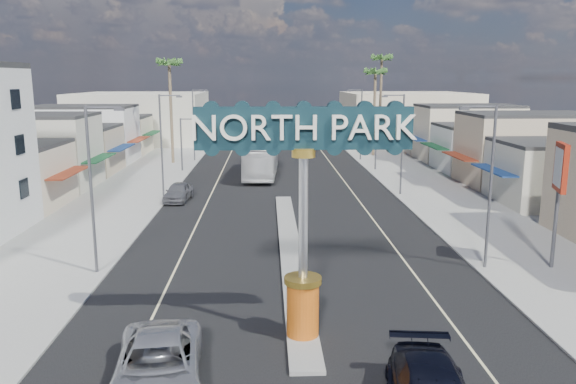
{
  "coord_description": "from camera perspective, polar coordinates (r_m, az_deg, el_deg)",
  "views": [
    {
      "loc": [
        -1.39,
        -19.11,
        10.35
      ],
      "look_at": [
        -0.29,
        10.14,
        4.41
      ],
      "focal_mm": 35.0,
      "sensor_mm": 36.0,
      "label": 1
    }
  ],
  "objects": [
    {
      "name": "storefront_row_right",
      "position": [
        67.5,
        20.02,
        4.54
      ],
      "size": [
        12.0,
        42.0,
        6.0
      ],
      "primitive_type": "cube",
      "color": "#B7B29E",
      "rests_on": "ground"
    },
    {
      "name": "streetlight_l_far",
      "position": [
        71.88,
        -9.45,
        7.11
      ],
      "size": [
        2.03,
        0.22,
        9.0
      ],
      "color": "#47474C",
      "rests_on": "ground"
    },
    {
      "name": "car_parked_left",
      "position": [
        48.93,
        -11.06,
        0.01
      ],
      "size": [
        2.33,
        4.87,
        1.61
      ],
      "primitive_type": "imported",
      "rotation": [
        0.0,
        0.0,
        -0.09
      ],
      "color": "slate",
      "rests_on": "ground"
    },
    {
      "name": "storefront_row_left",
      "position": [
        66.5,
        -22.08,
        4.3
      ],
      "size": [
        12.0,
        42.0,
        6.0
      ],
      "primitive_type": "cube",
      "color": "beige",
      "rests_on": "ground"
    },
    {
      "name": "gateway_sign",
      "position": [
        21.59,
        1.57,
        -0.34
      ],
      "size": [
        8.2,
        1.5,
        9.15
      ],
      "color": "#D85B10",
      "rests_on": "median_island"
    },
    {
      "name": "road",
      "position": [
        50.21,
        -0.53,
        -0.41
      ],
      "size": [
        20.0,
        120.0,
        0.01
      ],
      "primitive_type": "cube",
      "color": "black",
      "rests_on": "ground"
    },
    {
      "name": "backdrop_far_right",
      "position": [
        97.18,
        11.88,
        7.49
      ],
      "size": [
        20.0,
        20.0,
        8.0
      ],
      "primitive_type": "cube",
      "color": "beige",
      "rests_on": "ground"
    },
    {
      "name": "suv_left",
      "position": [
        20.23,
        -13.1,
        -16.78
      ],
      "size": [
        3.56,
        6.56,
        1.75
      ],
      "primitive_type": "imported",
      "rotation": [
        0.0,
        0.0,
        0.11
      ],
      "color": "silver",
      "rests_on": "ground"
    },
    {
      "name": "sidewalk_right",
      "position": [
        52.48,
        14.94,
        -0.22
      ],
      "size": [
        8.0,
        120.0,
        0.12
      ],
      "primitive_type": "cube",
      "color": "gray",
      "rests_on": "ground"
    },
    {
      "name": "bank_pylon_sign",
      "position": [
        33.3,
        25.91,
        1.63
      ],
      "size": [
        0.84,
        2.14,
        6.87
      ],
      "rotation": [
        0.0,
        0.0,
        -0.27
      ],
      "color": "#47474C",
      "rests_on": "sidewalk_right"
    },
    {
      "name": "streetlight_l_near",
      "position": [
        30.94,
        -19.13,
        1.01
      ],
      "size": [
        2.03,
        0.22,
        9.0
      ],
      "color": "#47474C",
      "rests_on": "ground"
    },
    {
      "name": "streetlight_r_far",
      "position": [
        72.28,
        7.32,
        7.2
      ],
      "size": [
        2.03,
        0.22,
        9.0
      ],
      "color": "#47474C",
      "rests_on": "ground"
    },
    {
      "name": "palm_right_mid",
      "position": [
        76.47,
        8.87,
        11.54
      ],
      "size": [
        2.6,
        2.6,
        12.1
      ],
      "color": "brown",
      "rests_on": "ground"
    },
    {
      "name": "traffic_signal_left",
      "position": [
        63.87,
        -9.21,
        5.88
      ],
      "size": [
        5.09,
        0.45,
        6.0
      ],
      "color": "#47474C",
      "rests_on": "ground"
    },
    {
      "name": "sidewalk_left",
      "position": [
        51.74,
        -16.22,
        -0.45
      ],
      "size": [
        8.0,
        120.0,
        0.12
      ],
      "primitive_type": "cube",
      "color": "gray",
      "rests_on": "ground"
    },
    {
      "name": "streetlight_l_mid",
      "position": [
        50.21,
        -12.57,
        5.17
      ],
      "size": [
        2.03,
        0.22,
        9.0
      ],
      "color": "#47474C",
      "rests_on": "ground"
    },
    {
      "name": "streetlight_r_near",
      "position": [
        31.86,
        19.66,
        1.26
      ],
      "size": [
        2.03,
        0.22,
        9.0
      ],
      "color": "#47474C",
      "rests_on": "ground"
    },
    {
      "name": "ground",
      "position": [
        50.21,
        -0.53,
        -0.42
      ],
      "size": [
        160.0,
        160.0,
        0.0
      ],
      "primitive_type": "plane",
      "color": "gray",
      "rests_on": "ground"
    },
    {
      "name": "city_bus",
      "position": [
        60.55,
        -2.72,
        3.39
      ],
      "size": [
        3.78,
        13.36,
        3.68
      ],
      "primitive_type": "imported",
      "rotation": [
        0.0,
        0.0,
        -0.05
      ],
      "color": "silver",
      "rests_on": "ground"
    },
    {
      "name": "median_island",
      "position": [
        34.69,
        0.23,
        -5.74
      ],
      "size": [
        1.3,
        30.0,
        0.16
      ],
      "primitive_type": "cube",
      "color": "gray",
      "rests_on": "ground"
    },
    {
      "name": "backdrop_far_left",
      "position": [
        96.55,
        -14.6,
        7.34
      ],
      "size": [
        20.0,
        20.0,
        8.0
      ],
      "primitive_type": "cube",
      "color": "#B7B29E",
      "rests_on": "ground"
    },
    {
      "name": "streetlight_r_mid",
      "position": [
        50.79,
        11.36,
        5.29
      ],
      "size": [
        2.03,
        0.22,
        9.0
      ],
      "color": "#47474C",
      "rests_on": "ground"
    },
    {
      "name": "palm_left_far",
      "position": [
        70.09,
        -11.97,
        12.18
      ],
      "size": [
        2.6,
        2.6,
        13.1
      ],
      "color": "brown",
      "rests_on": "ground"
    },
    {
      "name": "palm_right_far",
      "position": [
        82.77,
        9.5,
        12.74
      ],
      "size": [
        2.6,
        2.6,
        14.1
      ],
      "color": "brown",
      "rests_on": "ground"
    },
    {
      "name": "traffic_signal_right",
      "position": [
        64.27,
        7.36,
        5.96
      ],
      "size": [
        5.09,
        0.45,
        6.0
      ],
      "color": "#47474C",
      "rests_on": "ground"
    }
  ]
}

